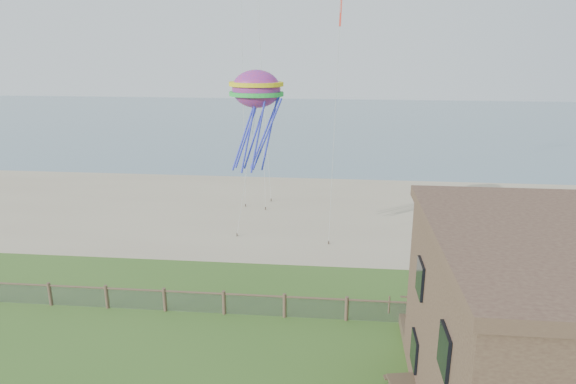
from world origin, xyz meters
name	(u,v)px	position (x,y,z in m)	size (l,w,h in m)	color
sand_beach	(306,212)	(0.00, 22.00, 0.00)	(72.00, 20.00, 0.02)	tan
ocean	(324,123)	(0.00, 66.00, 0.00)	(160.00, 68.00, 0.02)	slate
chainlink_fence	(285,307)	(0.00, 6.00, 0.55)	(36.20, 0.20, 1.25)	brown
motel_deck	(572,339)	(13.00, 5.00, 0.25)	(15.00, 2.00, 0.50)	brown
octopus_kite	(257,118)	(-2.37, 13.28, 8.64)	(3.16, 2.23, 6.50)	red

